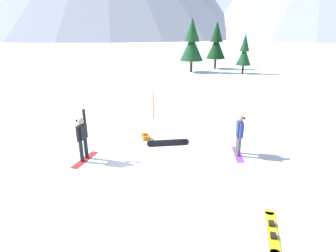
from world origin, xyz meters
The scene contains 10 objects.
ground_plane centered at (0.00, 0.00, 0.00)m, with size 800.00×800.00×0.00m, color white.
snowboarder_foreground centered at (-2.80, 0.28, 0.96)m, with size 0.40×1.56×2.02m.
snowboarder_midground centered at (3.16, 2.10, 0.90)m, with size 0.48×1.54×1.70m.
loose_snowboard_near_left centered at (3.94, -2.47, 0.02)m, with size 0.33×1.85×0.09m.
loose_snowboard_far_spare centered at (0.14, 2.40, 0.14)m, with size 1.84×0.79×0.26m.
backpack_orange centered at (-1.07, 2.92, 0.11)m, with size 0.51×0.54×0.26m.
trail_marker_pole centered at (-1.51, 6.01, 0.82)m, with size 0.06×0.06×1.65m, color orange.
pine_tree_short centered at (0.77, 28.58, 3.22)m, with size 2.44×2.44×5.90m.
pine_tree_broad centered at (4.16, 25.01, 2.42)m, with size 1.67×1.67×4.45m.
pine_tree_tall centered at (-1.89, 24.81, 3.39)m, with size 2.75×2.75×6.22m.
Camera 1 is at (2.55, -8.72, 4.93)m, focal length 29.56 mm.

